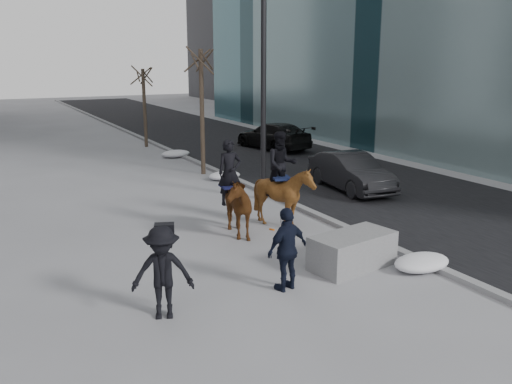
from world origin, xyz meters
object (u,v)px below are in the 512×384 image
car_near (351,172)px  mounted_right (283,189)px  mounted_left (232,200)px  planter (352,251)px

car_near → mounted_right: 5.17m
mounted_left → car_near: bearing=23.6°
planter → mounted_right: size_ratio=0.73×
car_near → mounted_right: (-4.43, -2.64, 0.41)m
mounted_left → mounted_right: 1.60m
planter → mounted_right: bearing=86.8°
car_near → mounted_right: size_ratio=1.51×
car_near → mounted_left: mounted_left is taller
mounted_right → car_near: bearing=30.8°
planter → mounted_left: mounted_left is taller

